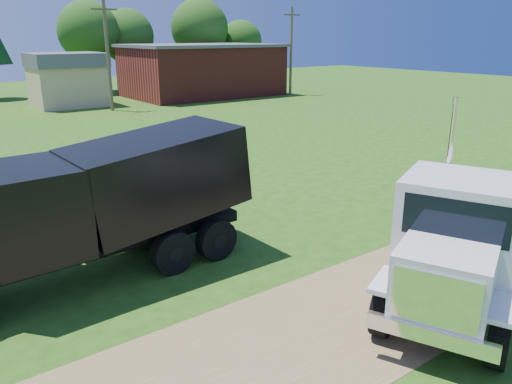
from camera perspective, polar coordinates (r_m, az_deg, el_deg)
ground at (r=13.43m, az=16.33°, el=-10.93°), size 140.00×140.00×0.00m
dirt_track at (r=13.43m, az=16.33°, el=-10.91°), size 120.00×4.20×0.01m
white_semi_tractor at (r=12.39m, az=22.27°, el=-5.59°), size 8.08×5.43×4.85m
black_dump_truck at (r=13.73m, az=-17.13°, el=-0.86°), size 8.84×3.00×3.80m
orange_pickup at (r=17.97m, az=-13.57°, el=-0.55°), size 6.01×3.07×1.63m
spectator_b at (r=19.64m, az=-6.23°, el=1.49°), size 0.85×0.68×1.69m
brick_building at (r=54.56m, az=-6.16°, el=13.69°), size 15.40×10.40×5.30m
tan_shed at (r=48.98m, az=-20.69°, el=11.99°), size 6.20×5.40×4.70m
utility_poles at (r=44.74m, az=-16.58°, el=14.90°), size 42.20×0.28×9.00m
tree_row at (r=57.75m, az=-23.46°, el=16.42°), size 56.93×10.08×10.55m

